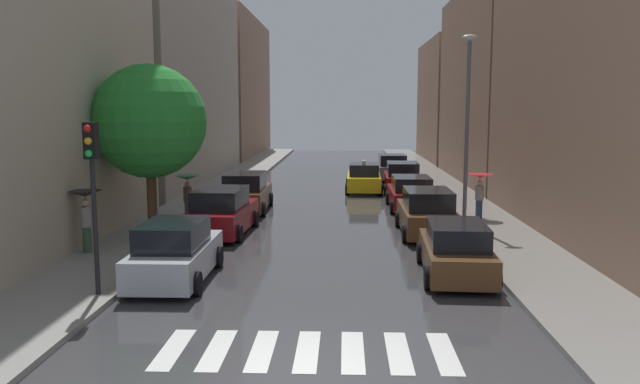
{
  "coord_description": "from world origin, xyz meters",
  "views": [
    {
      "loc": [
        0.72,
        -10.96,
        4.81
      ],
      "look_at": [
        -0.49,
        20.01,
        0.65
      ],
      "focal_mm": 35.64,
      "sensor_mm": 36.0,
      "label": 1
    }
  ],
  "objects_px": {
    "street_tree_left": "(149,122)",
    "traffic_light_left_corner": "(92,170)",
    "parked_car_right_nearest": "(456,251)",
    "lamp_post_right": "(467,117)",
    "taxi_midroad": "(364,178)",
    "parked_car_right_fifth": "(392,168)",
    "pedestrian_foreground": "(86,207)",
    "parked_car_right_second": "(427,214)",
    "pedestrian_near_tree": "(187,186)",
    "parked_car_right_third": "(411,194)",
    "parked_car_left_second": "(222,213)",
    "parked_car_left_nearest": "(175,253)",
    "pedestrian_by_kerb": "(480,185)",
    "parked_car_left_third": "(246,193)",
    "parked_car_right_fourth": "(402,178)"
  },
  "relations": [
    {
      "from": "traffic_light_left_corner",
      "to": "parked_car_right_second",
      "type": "bearing_deg",
      "value": 42.78
    },
    {
      "from": "parked_car_left_third",
      "to": "parked_car_right_fourth",
      "type": "distance_m",
      "value": 10.31
    },
    {
      "from": "parked_car_right_fourth",
      "to": "traffic_light_left_corner",
      "type": "relative_size",
      "value": 1.04
    },
    {
      "from": "parked_car_left_second",
      "to": "pedestrian_near_tree",
      "type": "distance_m",
      "value": 3.05
    },
    {
      "from": "parked_car_left_nearest",
      "to": "pedestrian_foreground",
      "type": "bearing_deg",
      "value": 52.86
    },
    {
      "from": "parked_car_left_nearest",
      "to": "pedestrian_by_kerb",
      "type": "bearing_deg",
      "value": -47.04
    },
    {
      "from": "parked_car_left_second",
      "to": "pedestrian_foreground",
      "type": "xyz_separation_m",
      "value": [
        -3.62,
        -3.92,
        0.81
      ]
    },
    {
      "from": "pedestrian_by_kerb",
      "to": "traffic_light_left_corner",
      "type": "distance_m",
      "value": 16.7
    },
    {
      "from": "parked_car_right_second",
      "to": "pedestrian_foreground",
      "type": "relative_size",
      "value": 2.28
    },
    {
      "from": "parked_car_left_second",
      "to": "taxi_midroad",
      "type": "distance_m",
      "value": 13.79
    },
    {
      "from": "parked_car_right_third",
      "to": "parked_car_left_nearest",
      "type": "bearing_deg",
      "value": 148.63
    },
    {
      "from": "street_tree_left",
      "to": "traffic_light_left_corner",
      "type": "relative_size",
      "value": 1.44
    },
    {
      "from": "pedestrian_by_kerb",
      "to": "parked_car_right_third",
      "type": "bearing_deg",
      "value": -161.78
    },
    {
      "from": "parked_car_right_second",
      "to": "parked_car_right_third",
      "type": "height_order",
      "value": "parked_car_right_second"
    },
    {
      "from": "parked_car_left_second",
      "to": "parked_car_right_fifth",
      "type": "height_order",
      "value": "parked_car_left_second"
    },
    {
      "from": "parked_car_right_nearest",
      "to": "parked_car_right_fourth",
      "type": "xyz_separation_m",
      "value": [
        0.07,
        17.91,
        0.07
      ]
    },
    {
      "from": "street_tree_left",
      "to": "parked_car_right_fourth",
      "type": "bearing_deg",
      "value": 51.57
    },
    {
      "from": "parked_car_right_third",
      "to": "street_tree_left",
      "type": "distance_m",
      "value": 12.94
    },
    {
      "from": "parked_car_right_fourth",
      "to": "traffic_light_left_corner",
      "type": "xyz_separation_m",
      "value": [
        -9.43,
        -20.57,
        2.48
      ]
    },
    {
      "from": "taxi_midroad",
      "to": "pedestrian_near_tree",
      "type": "relative_size",
      "value": 2.4
    },
    {
      "from": "parked_car_left_nearest",
      "to": "street_tree_left",
      "type": "bearing_deg",
      "value": 22.25
    },
    {
      "from": "street_tree_left",
      "to": "traffic_light_left_corner",
      "type": "xyz_separation_m",
      "value": [
        0.89,
        -7.56,
        -1.0
      ]
    },
    {
      "from": "pedestrian_foreground",
      "to": "parked_car_left_third",
      "type": "bearing_deg",
      "value": -136.72
    },
    {
      "from": "parked_car_right_fifth",
      "to": "street_tree_left",
      "type": "xyz_separation_m",
      "value": [
        -10.18,
        -18.91,
        3.48
      ]
    },
    {
      "from": "parked_car_right_fifth",
      "to": "pedestrian_near_tree",
      "type": "bearing_deg",
      "value": 147.62
    },
    {
      "from": "taxi_midroad",
      "to": "parked_car_right_fifth",
      "type": "bearing_deg",
      "value": -19.04
    },
    {
      "from": "parked_car_left_second",
      "to": "pedestrian_near_tree",
      "type": "xyz_separation_m",
      "value": [
        -1.87,
        2.3,
        0.72
      ]
    },
    {
      "from": "taxi_midroad",
      "to": "pedestrian_near_tree",
      "type": "xyz_separation_m",
      "value": [
        -7.65,
        -10.21,
        0.78
      ]
    },
    {
      "from": "parked_car_left_nearest",
      "to": "pedestrian_foreground",
      "type": "height_order",
      "value": "pedestrian_foreground"
    },
    {
      "from": "pedestrian_foreground",
      "to": "parked_car_right_third",
      "type": "bearing_deg",
      "value": -163.56
    },
    {
      "from": "parked_car_left_nearest",
      "to": "parked_car_right_second",
      "type": "distance_m",
      "value": 10.34
    },
    {
      "from": "parked_car_left_nearest",
      "to": "parked_car_right_nearest",
      "type": "height_order",
      "value": "parked_car_left_nearest"
    },
    {
      "from": "pedestrian_near_tree",
      "to": "pedestrian_by_kerb",
      "type": "xyz_separation_m",
      "value": [
        12.25,
        0.84,
        0.01
      ]
    },
    {
      "from": "parked_car_left_nearest",
      "to": "lamp_post_right",
      "type": "relative_size",
      "value": 0.59
    },
    {
      "from": "pedestrian_foreground",
      "to": "lamp_post_right",
      "type": "distance_m",
      "value": 14.55
    },
    {
      "from": "parked_car_right_nearest",
      "to": "lamp_post_right",
      "type": "bearing_deg",
      "value": -9.62
    },
    {
      "from": "pedestrian_foreground",
      "to": "parked_car_right_second",
      "type": "bearing_deg",
      "value": 174.44
    },
    {
      "from": "parked_car_right_third",
      "to": "parked_car_right_fourth",
      "type": "distance_m",
      "value": 5.88
    },
    {
      "from": "parked_car_right_fifth",
      "to": "pedestrian_near_tree",
      "type": "height_order",
      "value": "pedestrian_near_tree"
    },
    {
      "from": "lamp_post_right",
      "to": "parked_car_left_nearest",
      "type": "bearing_deg",
      "value": -138.8
    },
    {
      "from": "parked_car_right_fifth",
      "to": "parked_car_right_fourth",
      "type": "bearing_deg",
      "value": -179.43
    },
    {
      "from": "parked_car_left_nearest",
      "to": "parked_car_right_nearest",
      "type": "xyz_separation_m",
      "value": [
        7.88,
        0.81,
        -0.05
      ]
    },
    {
      "from": "parked_car_left_third",
      "to": "lamp_post_right",
      "type": "bearing_deg",
      "value": -111.86
    },
    {
      "from": "parked_car_right_third",
      "to": "lamp_post_right",
      "type": "bearing_deg",
      "value": -159.48
    },
    {
      "from": "parked_car_right_nearest",
      "to": "pedestrian_by_kerb",
      "type": "bearing_deg",
      "value": -13.05
    },
    {
      "from": "parked_car_left_nearest",
      "to": "pedestrian_by_kerb",
      "type": "height_order",
      "value": "pedestrian_by_kerb"
    },
    {
      "from": "taxi_midroad",
      "to": "parked_car_left_nearest",
      "type": "bearing_deg",
      "value": 164.25
    },
    {
      "from": "parked_car_left_nearest",
      "to": "taxi_midroad",
      "type": "bearing_deg",
      "value": -17.07
    },
    {
      "from": "traffic_light_left_corner",
      "to": "parked_car_right_nearest",
      "type": "bearing_deg",
      "value": 15.82
    },
    {
      "from": "parked_car_right_fourth",
      "to": "parked_car_right_second",
      "type": "bearing_deg",
      "value": -179.09
    }
  ]
}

